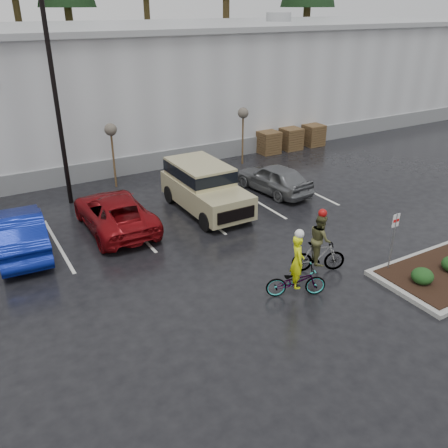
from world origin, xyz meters
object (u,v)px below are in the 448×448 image
car_grey (274,178)px  car_red (114,212)px  pallet_stack_c (313,135)px  car_blue (20,232)px  sapling_mid (111,133)px  pallet_stack_b (291,139)px  cyclist_hivis (296,276)px  cyclist_olive (319,249)px  pallet_stack_a (268,142)px  suv_tan (206,189)px  sapling_east (243,116)px  fire_lane_sign (393,235)px  lamppost (52,75)px

car_grey → car_red: bearing=-6.2°
pallet_stack_c → car_blue: 19.62m
sapling_mid → car_grey: (6.40, -4.59, -2.02)m
car_blue → pallet_stack_b: bearing=-157.0°
cyclist_hivis → cyclist_olive: (1.60, 0.81, 0.13)m
pallet_stack_a → car_grey: (-3.60, -5.59, 0.04)m
pallet_stack_a → car_blue: bearing=-158.8°
pallet_stack_c → car_grey: bearing=-141.8°
cyclist_hivis → car_blue: bearing=67.5°
pallet_stack_b → suv_tan: suv_tan is taller
sapling_east → fire_lane_sign: bearing=-99.8°
sapling_mid → car_blue: bearing=-136.9°
lamppost → fire_lane_sign: 14.78m
cyclist_hivis → pallet_stack_a: bearing=-7.4°
suv_tan → cyclist_hivis: bearing=-96.0°
fire_lane_sign → cyclist_hivis: cyclist_hivis is taller
fire_lane_sign → car_grey: fire_lane_sign is taller
sapling_east → pallet_stack_a: sapling_east is taller
cyclist_olive → fire_lane_sign: bearing=-98.3°
sapling_east → pallet_stack_a: bearing=21.8°
car_red → pallet_stack_a: bearing=-153.0°
sapling_east → car_grey: bearing=-103.5°
lamppost → sapling_east: lamppost is taller
car_blue → fire_lane_sign: bearing=146.8°
sapling_east → pallet_stack_b: bearing=13.4°
pallet_stack_b → sapling_east: bearing=-166.6°
pallet_stack_a → car_red: car_red is taller
pallet_stack_c → cyclist_olive: size_ratio=0.58×
car_red → cyclist_olive: cyclist_olive is taller
sapling_mid → fire_lane_sign: sapling_mid is taller
sapling_east → cyclist_hivis: bearing=-115.3°
sapling_mid → car_grey: size_ratio=0.77×
pallet_stack_c → car_grey: (-7.10, -5.59, 0.04)m
sapling_east → car_grey: (-1.10, -4.59, -2.02)m
pallet_stack_b → pallet_stack_a: bearing=180.0°
pallet_stack_b → cyclist_hivis: bearing=-126.9°
sapling_east → car_grey: 5.13m
pallet_stack_c → suv_tan: size_ratio=0.26×
fire_lane_sign → car_blue: size_ratio=0.46×
lamppost → fire_lane_sign: lamppost is taller
lamppost → pallet_stack_c: bearing=7.1°
car_red → fire_lane_sign: bearing=131.2°
cyclist_olive → sapling_mid: bearing=40.6°
suv_tan → lamppost: bearing=141.3°
suv_tan → cyclist_olive: 6.58m
pallet_stack_b → sapling_mid: bearing=-175.1°
pallet_stack_c → pallet_stack_a: bearing=180.0°
sapling_east → cyclist_hivis: sapling_east is taller
car_grey → cyclist_hivis: (-4.71, -7.72, -0.00)m
pallet_stack_b → cyclist_olive: (-8.41, -12.50, 0.17)m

